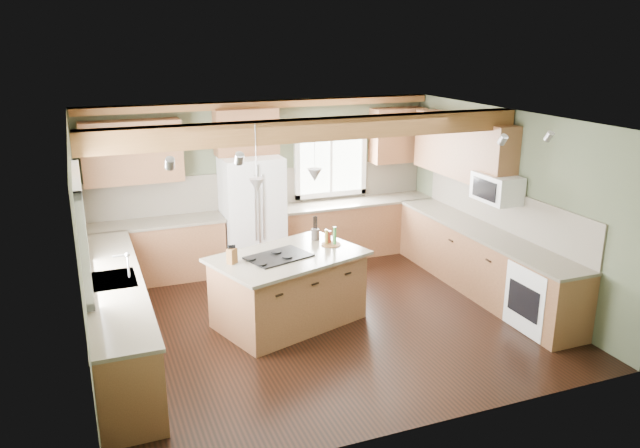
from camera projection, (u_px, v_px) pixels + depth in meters
name	position (u px, v px, depth m)	size (l,w,h in m)	color
floor	(321.00, 320.00, 8.12)	(5.60, 5.60, 0.00)	black
ceiling	(321.00, 120.00, 7.36)	(5.60, 5.60, 0.00)	silver
wall_back	(263.00, 182.00, 9.97)	(5.60, 5.60, 0.00)	#4B553C
wall_left	(81.00, 252.00, 6.76)	(5.00, 5.00, 0.00)	#4B553C
wall_right	(506.00, 203.00, 8.72)	(5.00, 5.00, 0.00)	#4B553C
ceiling_beam	(318.00, 129.00, 7.49)	(5.55, 0.26, 0.26)	brown
soffit_trim	(263.00, 104.00, 9.52)	(5.55, 0.20, 0.10)	brown
backsplash_back	(264.00, 188.00, 9.98)	(5.58, 0.03, 0.58)	brown
backsplash_right	(503.00, 209.00, 8.79)	(0.03, 3.70, 0.58)	brown
base_cab_back_left	(156.00, 252.00, 9.33)	(2.02, 0.60, 0.88)	brown
counter_back_left	(153.00, 223.00, 9.19)	(2.06, 0.64, 0.04)	#494335
base_cab_back_right	(355.00, 228.00, 10.47)	(2.62, 0.60, 0.88)	brown
counter_back_right	(355.00, 202.00, 10.34)	(2.66, 0.64, 0.04)	#494335
base_cab_left	(117.00, 318.00, 7.16)	(0.60, 3.70, 0.88)	brown
counter_left	(113.00, 281.00, 7.03)	(0.64, 3.74, 0.04)	#494335
base_cab_right	(482.00, 262.00, 8.91)	(0.60, 3.70, 0.88)	brown
counter_right	(484.00, 232.00, 8.78)	(0.64, 3.74, 0.04)	#494335
upper_cab_back_left	(132.00, 152.00, 8.93)	(1.40, 0.35, 0.90)	brown
upper_cab_over_fridge	(246.00, 132.00, 9.46)	(0.96, 0.35, 0.70)	brown
upper_cab_right	(462.00, 148.00, 9.27)	(0.35, 2.20, 0.90)	brown
upper_cab_back_corner	(397.00, 135.00, 10.43)	(0.90, 0.35, 0.90)	brown
window_left	(80.00, 229.00, 6.74)	(0.04, 1.60, 1.05)	white
window_back	(330.00, 162.00, 10.28)	(1.10, 0.04, 1.00)	white
sink	(113.00, 281.00, 7.03)	(0.50, 0.65, 0.03)	#262628
faucet	(128.00, 266.00, 7.05)	(0.02, 0.02, 0.28)	#B2B2B7
dishwasher	(128.00, 373.00, 6.01)	(0.60, 0.60, 0.84)	white
oven	(543.00, 297.00, 7.75)	(0.60, 0.72, 0.84)	white
microwave	(497.00, 188.00, 8.53)	(0.40, 0.70, 0.38)	white
pendant_left	(257.00, 185.00, 7.26)	(0.18, 0.18, 0.16)	#B2B2B7
pendant_right	(315.00, 175.00, 7.79)	(0.18, 0.18, 0.16)	#B2B2B7
refrigerator	(252.00, 214.00, 9.64)	(0.90, 0.74, 1.80)	white
island	(289.00, 290.00, 7.94)	(1.74, 1.06, 0.88)	brown
island_top	(288.00, 256.00, 7.81)	(1.85, 1.18, 0.04)	#494335
cooktop	(279.00, 257.00, 7.71)	(0.75, 0.50, 0.02)	black
knife_block	(232.00, 256.00, 7.49)	(0.11, 0.09, 0.19)	brown
utensil_crock	(315.00, 234.00, 8.36)	(0.11, 0.11, 0.15)	#38332C
bottle_tray	(331.00, 236.00, 8.13)	(0.26, 0.26, 0.24)	brown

